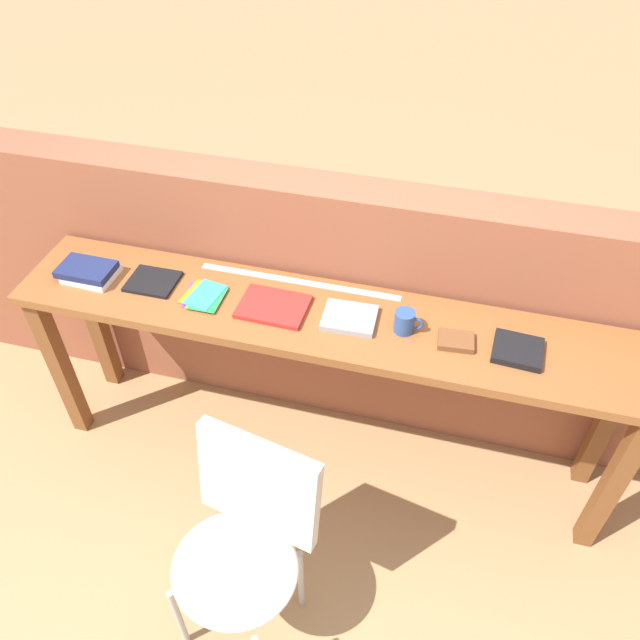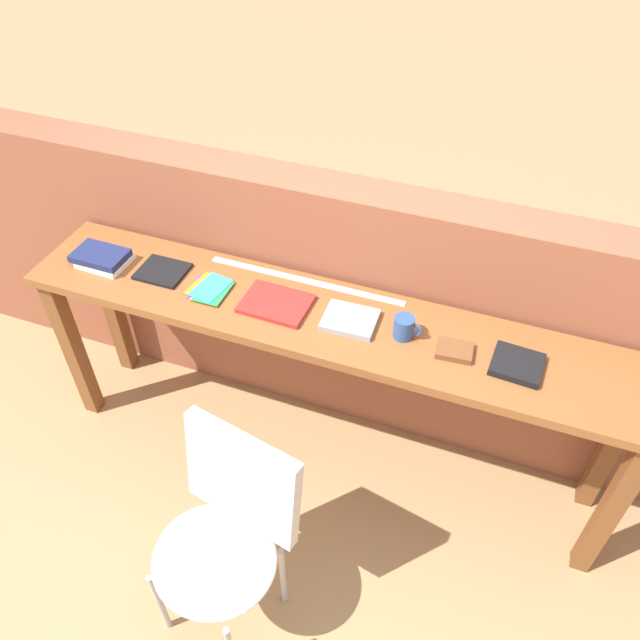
# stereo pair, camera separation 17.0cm
# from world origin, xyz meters

# --- Properties ---
(ground_plane) EXTENTS (40.00, 40.00, 0.00)m
(ground_plane) POSITION_xyz_m (0.00, 0.00, 0.00)
(ground_plane) COLOR tan
(brick_wall_back) EXTENTS (6.00, 0.20, 1.25)m
(brick_wall_back) POSITION_xyz_m (0.00, 0.64, 0.63)
(brick_wall_back) COLOR #935138
(brick_wall_back) RESTS_ON ground
(sideboard) EXTENTS (2.50, 0.44, 0.88)m
(sideboard) POSITION_xyz_m (0.00, 0.30, 0.74)
(sideboard) COLOR brown
(sideboard) RESTS_ON ground
(chair_white_moulded) EXTENTS (0.52, 0.53, 0.89)m
(chair_white_moulded) POSITION_xyz_m (-0.08, -0.48, 0.53)
(chair_white_moulded) COLOR silver
(chair_white_moulded) RESTS_ON ground
(book_stack_leftmost) EXTENTS (0.23, 0.17, 0.06)m
(book_stack_leftmost) POSITION_xyz_m (-0.99, 0.28, 0.91)
(book_stack_leftmost) COLOR white
(book_stack_leftmost) RESTS_ON sideboard
(magazine_cycling) EXTENTS (0.20, 0.17, 0.01)m
(magazine_cycling) POSITION_xyz_m (-0.72, 0.31, 0.89)
(magazine_cycling) COLOR black
(magazine_cycling) RESTS_ON sideboard
(pamphlet_pile_colourful) EXTENTS (0.17, 0.19, 0.01)m
(pamphlet_pile_colourful) POSITION_xyz_m (-0.48, 0.28, 0.89)
(pamphlet_pile_colourful) COLOR purple
(pamphlet_pile_colourful) RESTS_ON sideboard
(book_open_centre) EXTENTS (0.27, 0.20, 0.02)m
(book_open_centre) POSITION_xyz_m (-0.20, 0.29, 0.89)
(book_open_centre) COLOR red
(book_open_centre) RESTS_ON sideboard
(book_grey_hardcover) EXTENTS (0.21, 0.17, 0.02)m
(book_grey_hardcover) POSITION_xyz_m (0.10, 0.30, 0.89)
(book_grey_hardcover) COLOR #9E9EA3
(book_grey_hardcover) RESTS_ON sideboard
(mug) EXTENTS (0.11, 0.08, 0.09)m
(mug) POSITION_xyz_m (0.32, 0.30, 0.92)
(mug) COLOR #2D4C8C
(mug) RESTS_ON sideboard
(leather_journal_brown) EXTENTS (0.14, 0.11, 0.02)m
(leather_journal_brown) POSITION_xyz_m (0.51, 0.28, 0.89)
(leather_journal_brown) COLOR brown
(leather_journal_brown) RESTS_ON sideboard
(book_repair_rightmost) EXTENTS (0.19, 0.17, 0.03)m
(book_repair_rightmost) POSITION_xyz_m (0.73, 0.28, 0.89)
(book_repair_rightmost) COLOR black
(book_repair_rightmost) RESTS_ON sideboard
(ruler_metal_back_edge) EXTENTS (0.84, 0.03, 0.00)m
(ruler_metal_back_edge) POSITION_xyz_m (-0.15, 0.47, 0.88)
(ruler_metal_back_edge) COLOR silver
(ruler_metal_back_edge) RESTS_ON sideboard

